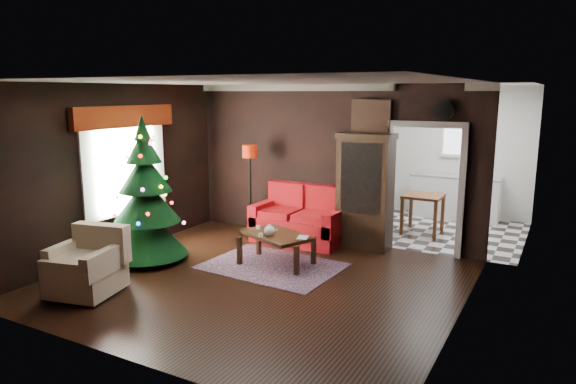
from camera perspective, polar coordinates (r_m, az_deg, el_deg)
The scene contains 26 objects.
floor at distance 7.48m, azimuth -3.37°, elevation -9.86°, with size 5.50×5.50×0.00m, color black.
ceiling at distance 6.99m, azimuth -3.63°, elevation 12.13°, with size 5.50×5.50×0.00m, color white.
wall_back at distance 9.28m, azimuth 4.76°, elevation 3.18°, with size 5.50×5.50×0.00m, color black.
wall_front at distance 5.21m, azimuth -18.32°, elevation -3.59°, with size 5.50×5.50×0.00m, color black.
wall_left at distance 8.86m, azimuth -18.74°, elevation 2.25°, with size 5.50×5.50×0.00m, color black.
wall_right at distance 6.12m, azimuth 18.87°, elevation -1.49°, with size 5.50×5.50×0.00m, color black.
doorway at distance 8.80m, azimuth 14.88°, elevation 0.09°, with size 1.10×0.10×2.10m, color silver, non-canonical shape.
left_window at distance 8.96m, azimuth -17.65°, elevation 2.73°, with size 0.05×1.60×1.40m, color white.
valance at distance 8.83m, azimuth -17.60°, elevation 7.97°, with size 0.12×2.10×0.35m, color maroon.
kitchen_floor at distance 10.46m, azimuth 16.60°, elevation -4.18°, with size 3.00×3.00×0.00m, color silver.
kitchen_window at distance 11.58m, azimuth 18.61°, elevation 5.69°, with size 0.70×0.06×0.70m, color white.
rug at distance 8.06m, azimuth -1.77°, elevation -8.22°, with size 2.04×1.48×0.01m, color #5A3E50.
loveseat at distance 9.22m, azimuth 1.26°, elevation -2.53°, with size 1.70×0.90×1.00m, color maroon, non-canonical shape.
curio_cabinet at distance 8.87m, azimuth 8.53°, elevation -0.23°, with size 0.90×0.45×1.90m, color black, non-canonical shape.
floor_lamp at distance 9.63m, azimuth -4.20°, elevation 0.03°, with size 0.30×0.30×1.75m, color black, non-canonical shape.
christmas_tree at distance 8.35m, azimuth -15.48°, elevation -0.52°, with size 1.25×1.25×2.39m, color black, non-canonical shape.
armchair at distance 7.39m, azimuth -21.62°, elevation -7.13°, with size 0.85×0.85×0.87m, color #CAB391, non-canonical shape.
coffee_table at distance 8.07m, azimuth -1.28°, elevation -6.31°, with size 1.10×0.66×0.49m, color black, non-canonical shape.
teapot at distance 7.84m, azimuth -2.06°, elevation -4.27°, with size 0.19×0.19×0.18m, color silver, non-canonical shape.
cup_a at distance 8.28m, azimuth -3.31°, elevation -3.91°, with size 0.06×0.06×0.05m, color white.
cup_b at distance 7.84m, azimuth -3.05°, elevation -4.78°, with size 0.06×0.06×0.05m, color white.
book at distance 7.74m, azimuth 1.08°, elevation -4.34°, with size 0.16×0.02×0.21m, color gray.
wall_clock at distance 8.55m, azimuth 16.89°, elevation 8.67°, with size 0.32×0.32×0.06m, color white.
painting at distance 8.89m, azimuth 9.19°, elevation 8.23°, with size 0.62×0.05×0.52m, color #AC7838.
kitchen_counter at distance 11.51m, azimuth 18.01°, elevation -0.60°, with size 1.80×0.60×0.90m, color white.
kitchen_table at distance 10.15m, azimuth 14.70°, elevation -2.36°, with size 0.70×0.70×0.75m, color #553518, non-canonical shape.
Camera 1 is at (3.73, -5.91, 2.67)m, focal length 32.05 mm.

